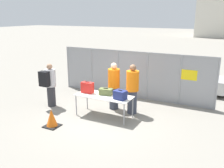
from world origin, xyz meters
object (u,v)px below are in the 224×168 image
Objects in this scene: suitcase_olive at (106,92)px; utility_trailer at (200,83)px; traveler_hooded at (49,83)px; security_worker_far at (132,89)px; security_worker_near at (114,85)px; traffic_cone at (52,119)px; suitcase_navy at (120,95)px; inspection_table at (104,97)px; suitcase_red at (87,88)px.

utility_trailer is at bearing 60.85° from suitcase_olive.
suitcase_olive is 0.29× the size of traveler_hooded.
security_worker_far reaches higher than traveler_hooded.
suitcase_olive is 0.27× the size of security_worker_far.
security_worker_near is 2.66m from traffic_cone.
suitcase_navy is 2.36m from traffic_cone.
traffic_cone is at bearing -124.46° from suitcase_olive.
security_worker_near is (-0.04, 0.84, 0.20)m from inspection_table.
suitcase_red is 5.64m from utility_trailer.
inspection_table reaches higher than traffic_cone.
security_worker_far is 0.42× the size of utility_trailer.
traveler_hooded is 2.50m from security_worker_near.
suitcase_navy is 0.25× the size of security_worker_near.
suitcase_red is 0.75× the size of traffic_cone.
inspection_table is at bearing 54.21° from traffic_cone.
suitcase_red is 0.26× the size of traveler_hooded.
security_worker_near is at bearing 92.97° from inspection_table.
traveler_hooded is at bearing -176.80° from suitcase_red.
security_worker_near is (0.64, 0.84, -0.05)m from suitcase_red.
security_worker_near reaches higher than traveler_hooded.
inspection_table is 4.52× the size of suitcase_navy.
security_worker_near is 4.59m from utility_trailer.
suitcase_navy is 0.75× the size of traffic_cone.
suitcase_olive is 0.83× the size of traffic_cone.
suitcase_red is at bearing 56.73° from security_worker_far.
inspection_table is at bearing -99.94° from suitcase_olive.
security_worker_near is at bearing 22.48° from security_worker_far.
traffic_cone is at bearing 49.44° from security_worker_near.
suitcase_navy is 5.07m from utility_trailer.
suitcase_red is 1.36m from suitcase_navy.
suitcase_red is 0.25× the size of security_worker_near.
security_worker_far is at bearing -114.61° from utility_trailer.
utility_trailer is (2.51, 4.50, -0.47)m from suitcase_olive.
utility_trailer is (1.77, 3.87, -0.52)m from security_worker_far.
suitcase_red reaches higher than suitcase_navy.
inspection_table is at bearing 74.04° from security_worker_far.
security_worker_far is at bearing 156.14° from security_worker_near.
inspection_table is 5.27m from utility_trailer.
utility_trailer is (1.86, 4.69, -0.51)m from suitcase_navy.
suitcase_navy is (0.65, -0.19, 0.04)m from suitcase_olive.
suitcase_olive is at bearing 55.54° from traffic_cone.
traveler_hooded is 6.80m from utility_trailer.
suitcase_red reaches higher than suitcase_olive.
security_worker_near reaches higher than utility_trailer.
utility_trailer is (2.57, 3.76, -0.51)m from security_worker_near.
utility_trailer is at bearing 21.90° from traveler_hooded.
utility_trailer is at bearing -84.86° from security_worker_far.
inspection_table is 0.87m from security_worker_near.
security_worker_far is at bearing 26.98° from suitcase_red.
inspection_table is 1.08m from security_worker_far.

